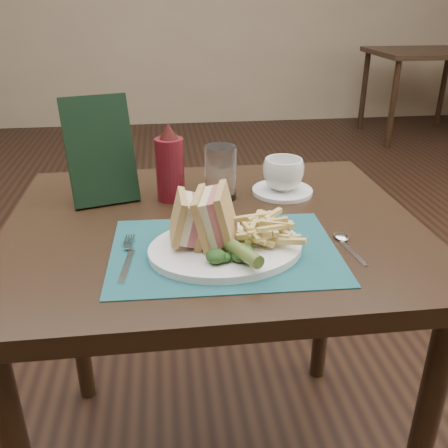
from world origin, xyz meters
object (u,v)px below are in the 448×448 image
at_px(table_main, 215,356).
at_px(sandwich_half_a, 178,219).
at_px(saucer, 282,191).
at_px(ketchup_bottle, 170,162).
at_px(coffee_cup, 283,174).
at_px(table_bg_right, 420,95).
at_px(placemat, 224,251).
at_px(drinking_glass, 221,173).
at_px(sandwich_half_b, 204,215).
at_px(plate, 226,248).
at_px(check_presenter, 100,151).

distance_m(table_main, sandwich_half_a, 0.47).
relative_size(saucer, ketchup_bottle, 0.81).
height_order(saucer, coffee_cup, coffee_cup).
distance_m(table_bg_right, saucer, 3.70).
distance_m(placemat, coffee_cup, 0.34).
relative_size(sandwich_half_a, drinking_glass, 0.75).
relative_size(coffee_cup, ketchup_bottle, 0.54).
distance_m(table_bg_right, sandwich_half_a, 4.08).
distance_m(sandwich_half_b, ketchup_bottle, 0.28).
xyz_separation_m(table_main, coffee_cup, (0.19, 0.15, 0.42)).
bearing_deg(coffee_cup, plate, -121.51).
bearing_deg(plate, sandwich_half_b, 144.71).
distance_m(plate, sandwich_half_a, 0.11).
distance_m(table_bg_right, plate, 4.04).
xyz_separation_m(table_bg_right, saucer, (-1.99, -3.09, 0.38)).
height_order(placemat, plate, plate).
distance_m(saucer, coffee_cup, 0.04).
bearing_deg(coffee_cup, sandwich_half_b, -128.51).
bearing_deg(sandwich_half_b, placemat, -6.20).
relative_size(table_bg_right, ketchup_bottle, 4.84).
distance_m(plate, check_presenter, 0.41).
bearing_deg(drinking_glass, placemat, -95.32).
height_order(plate, sandwich_half_a, sandwich_half_a).
xyz_separation_m(table_main, check_presenter, (-0.25, 0.16, 0.50)).
distance_m(table_bg_right, placemat, 4.03).
bearing_deg(check_presenter, placemat, -65.45).
bearing_deg(sandwich_half_b, coffee_cup, 64.36).
relative_size(placemat, plate, 1.46).
distance_m(table_bg_right, ketchup_bottle, 3.87).
bearing_deg(table_main, drinking_glass, 76.21).
height_order(plate, check_presenter, check_presenter).
bearing_deg(saucer, coffee_cup, 0.00).
distance_m(table_main, check_presenter, 0.58).
distance_m(saucer, drinking_glass, 0.17).
relative_size(table_main, placemat, 2.05).
distance_m(table_main, coffee_cup, 0.49).
xyz_separation_m(saucer, ketchup_bottle, (-0.28, -0.01, 0.09)).
height_order(ketchup_bottle, check_presenter, check_presenter).
xyz_separation_m(table_main, drinking_glass, (0.03, 0.13, 0.44)).
bearing_deg(ketchup_bottle, placemat, -71.53).
relative_size(saucer, check_presenter, 0.59).
bearing_deg(coffee_cup, check_presenter, 178.70).
bearing_deg(coffee_cup, drinking_glass, -174.85).
relative_size(placemat, sandwich_half_b, 3.95).
height_order(coffee_cup, ketchup_bottle, ketchup_bottle).
height_order(table_bg_right, placemat, placemat).
bearing_deg(coffee_cup, sandwich_half_a, -134.57).
bearing_deg(drinking_glass, sandwich_half_a, -113.40).
distance_m(sandwich_half_b, check_presenter, 0.36).
xyz_separation_m(plate, coffee_cup, (0.18, 0.29, 0.04)).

